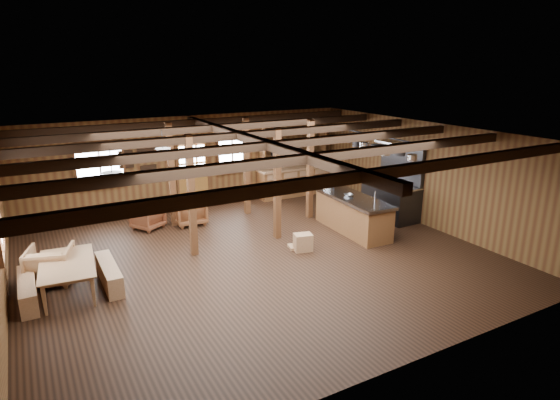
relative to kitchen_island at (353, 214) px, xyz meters
name	(u,v)px	position (x,y,z in m)	size (l,w,h in m)	color
room	(259,200)	(-2.97, -0.46, 0.92)	(10.04, 9.04, 2.84)	black
ceiling_joists	(255,141)	(-2.97, -0.28, 2.20)	(9.80, 8.82, 0.18)	black
timber_posts	(241,177)	(-2.45, 1.62, 0.92)	(3.95, 2.35, 2.80)	#4E2916
back_door	(193,180)	(-2.97, 3.99, 0.40)	(1.02, 0.08, 2.15)	brown
window_back_left	(100,165)	(-5.57, 4.00, 1.12)	(1.32, 0.06, 1.32)	white
window_back_right	(232,152)	(-1.67, 4.00, 1.12)	(1.02, 0.06, 1.32)	white
notice_boards	(141,160)	(-4.46, 3.99, 1.16)	(1.08, 0.03, 0.90)	silver
back_counter	(294,178)	(0.43, 3.74, 0.12)	(2.55, 0.60, 2.45)	brown
pendant_lamps	(141,164)	(-5.22, 0.54, 1.77)	(1.86, 2.36, 0.66)	#2B2B2E
pot_rack	(374,146)	(0.37, -0.25, 1.79)	(0.39, 3.00, 0.45)	#2B2B2E
kitchen_island	(353,214)	(0.00, 0.00, 0.00)	(0.99, 2.54, 1.20)	brown
step_stool	(303,242)	(-1.85, -0.51, -0.27)	(0.47, 0.33, 0.41)	#946943
commercial_range	(392,195)	(1.68, 0.36, 0.20)	(0.88, 1.72, 2.13)	#2B2B2E
dining_table	(71,277)	(-6.87, -0.09, -0.17)	(1.75, 0.98, 0.62)	#946943
bench_wall	(28,290)	(-7.62, -0.09, -0.26)	(0.29, 1.56, 0.43)	#946943
bench_aisle	(109,274)	(-6.16, -0.09, -0.26)	(0.30, 1.57, 0.43)	#946943
armchair_a	(147,217)	(-4.67, 2.83, -0.15)	(0.70, 0.72, 0.65)	brown
armchair_b	(190,211)	(-3.57, 2.63, -0.10)	(0.80, 0.83, 0.75)	brown
armchair_c	(51,265)	(-7.17, 0.54, -0.09)	(0.82, 0.85, 0.77)	#986C45
counter_pot	(329,185)	(-0.09, 1.00, 0.56)	(0.31, 0.31, 0.19)	#B1B3B8
bowl	(349,195)	(-0.08, 0.11, 0.49)	(0.23, 0.23, 0.06)	silver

